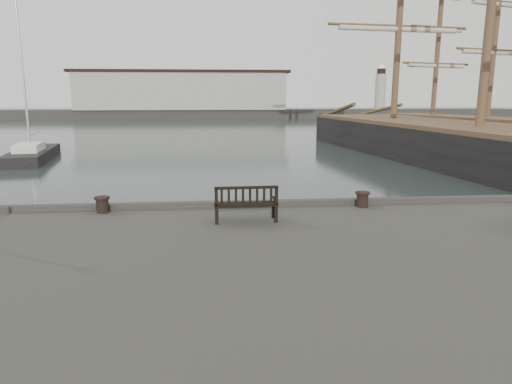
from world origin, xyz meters
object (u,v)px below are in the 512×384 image
yacht_d (33,157)px  tall_ship_main (476,155)px  bench (246,210)px  bollard_left (102,205)px  tall_ship_far (485,136)px  bollard_right (362,199)px

yacht_d → tall_ship_main: 33.90m
bench → yacht_d: (-15.32, 25.34, -1.65)m
bench → bollard_left: 4.43m
bench → yacht_d: size_ratio=0.14×
bollard_left → tall_ship_far: tall_ship_far is taller
bollard_left → yacht_d: bearing=114.8°
tall_ship_far → bollard_right: bearing=-142.6°
bench → tall_ship_main: bearing=44.8°
bollard_left → yacht_d: size_ratio=0.04×
tall_ship_far → bench: bearing=-145.5°
bollard_left → tall_ship_far: (32.39, 33.19, -0.98)m
bench → bollard_right: (3.77, 1.36, -0.08)m
tall_ship_main → tall_ship_far: (10.23, 15.72, -0.00)m
bollard_right → tall_ship_far: 41.21m
yacht_d → bollard_left: bearing=-74.3°
bench → bollard_left: bearing=160.6°
bollard_left → bollard_right: (7.99, 0.00, -0.00)m
bollard_left → yacht_d: (-11.10, 23.98, -1.57)m
yacht_d → tall_ship_main: (33.26, -6.51, 0.59)m
bollard_right → tall_ship_far: bearing=53.7°
bench → tall_ship_far: 44.59m
bollard_right → yacht_d: (-19.09, 23.98, -1.57)m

